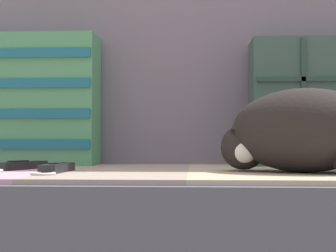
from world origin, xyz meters
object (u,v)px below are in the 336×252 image
(throw_pillow_quilted, at_px, (322,103))
(game_remote_far, at_px, (19,166))
(throw_pillow_striped, at_px, (26,100))
(sleeping_cat, at_px, (297,133))
(game_remote_near, at_px, (57,168))

(throw_pillow_quilted, distance_m, game_remote_far, 0.81)
(throw_pillow_striped, relative_size, sleeping_cat, 1.10)
(throw_pillow_quilted, xyz_separation_m, game_remote_far, (-0.75, -0.24, -0.16))
(throw_pillow_striped, height_order, sleeping_cat, throw_pillow_striped)
(throw_pillow_quilted, height_order, throw_pillow_striped, throw_pillow_striped)
(game_remote_near, bearing_deg, throw_pillow_quilted, 27.90)
(throw_pillow_quilted, bearing_deg, game_remote_near, -152.10)
(throw_pillow_striped, bearing_deg, game_remote_far, -74.74)
(throw_pillow_quilted, height_order, game_remote_far, throw_pillow_quilted)
(throw_pillow_striped, distance_m, game_remote_near, 0.42)
(throw_pillow_quilted, xyz_separation_m, game_remote_near, (-0.64, -0.34, -0.16))
(sleeping_cat, bearing_deg, throw_pillow_striped, 155.14)
(game_remote_near, bearing_deg, game_remote_far, 139.14)
(throw_pillow_striped, xyz_separation_m, game_remote_far, (0.06, -0.24, -0.17))
(game_remote_near, height_order, game_remote_far, same)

